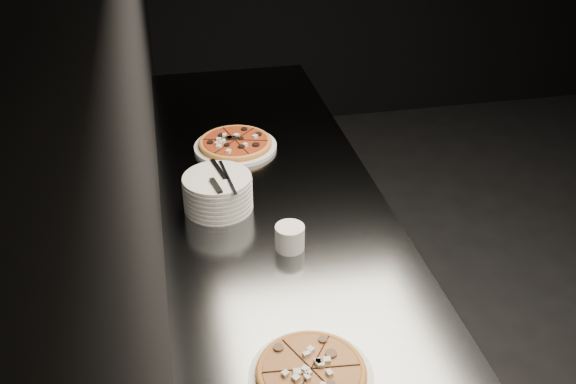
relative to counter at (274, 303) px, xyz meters
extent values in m
cube|color=black|center=(-0.37, 0.00, 0.94)|extent=(0.02, 5.00, 2.80)
cube|color=#5C5F63|center=(0.00, 0.00, -0.01)|extent=(0.70, 2.40, 0.90)
cube|color=#5C5F63|center=(0.00, 0.00, 0.45)|extent=(0.74, 2.44, 0.02)
cylinder|color=silver|center=(-0.06, -0.78, 0.47)|extent=(0.29, 0.29, 0.01)
cylinder|color=#D58B3F|center=(-0.06, -0.78, 0.48)|extent=(0.28, 0.28, 0.01)
torus|color=#D58B3F|center=(-0.06, -0.78, 0.48)|extent=(0.28, 0.28, 0.02)
cylinder|color=#E3954B|center=(-0.06, -0.78, 0.49)|extent=(0.25, 0.25, 0.01)
cylinder|color=silver|center=(-0.07, 0.39, 0.47)|extent=(0.32, 0.32, 0.01)
cylinder|color=#D58B3F|center=(-0.07, 0.39, 0.48)|extent=(0.34, 0.34, 0.01)
torus|color=#D58B3F|center=(-0.07, 0.39, 0.49)|extent=(0.34, 0.34, 0.02)
cylinder|color=#A03217|center=(-0.07, 0.39, 0.49)|extent=(0.30, 0.30, 0.01)
cylinder|color=silver|center=(-0.18, -0.01, 0.47)|extent=(0.22, 0.22, 0.02)
cylinder|color=silver|center=(-0.18, -0.01, 0.48)|extent=(0.22, 0.22, 0.02)
cylinder|color=silver|center=(-0.18, -0.01, 0.50)|extent=(0.22, 0.22, 0.02)
cylinder|color=silver|center=(-0.18, -0.01, 0.52)|extent=(0.22, 0.22, 0.02)
cylinder|color=silver|center=(-0.18, -0.01, 0.53)|extent=(0.22, 0.22, 0.02)
cylinder|color=silver|center=(-0.18, -0.01, 0.55)|extent=(0.22, 0.22, 0.02)
cylinder|color=silver|center=(-0.18, -0.01, 0.57)|extent=(0.22, 0.22, 0.02)
cube|color=silver|center=(-0.17, 0.03, 0.58)|extent=(0.05, 0.14, 0.00)
cube|color=black|center=(-0.19, -0.07, 0.58)|extent=(0.03, 0.09, 0.01)
cube|color=silver|center=(-0.15, -0.02, 0.58)|extent=(0.03, 0.22, 0.00)
cylinder|color=silver|center=(0.00, -0.28, 0.50)|extent=(0.09, 0.09, 0.08)
cylinder|color=black|center=(0.00, -0.28, 0.53)|extent=(0.07, 0.07, 0.01)
camera|label=1|loc=(-0.32, -1.79, 1.61)|focal=40.00mm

